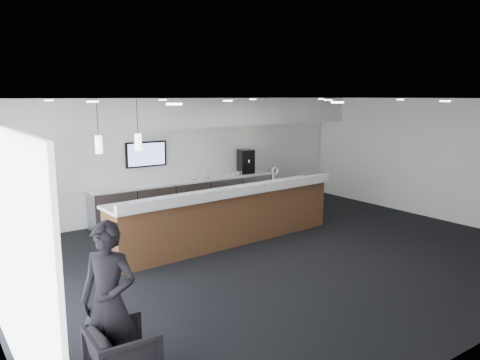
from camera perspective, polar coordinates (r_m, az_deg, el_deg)
ground at (r=9.27m, az=4.84°, el=-9.04°), size 10.00×10.00×0.00m
ceiling at (r=8.75m, az=5.14°, el=9.84°), size 10.00×8.00×0.02m
back_wall at (r=12.18m, az=-7.23°, el=2.81°), size 10.00×0.02×3.00m
right_wall at (r=12.67m, az=22.58°, el=2.39°), size 0.02×8.00×3.00m
soffit_bulkhead at (r=11.70m, az=-6.31°, el=8.18°), size 10.00×0.90×0.70m
alcove_panel at (r=12.14m, az=-7.18°, el=3.27°), size 9.80×0.06×1.40m
back_credenza at (r=12.04m, az=-6.32°, el=-2.19°), size 5.06×0.66×0.95m
wall_tv at (r=11.65m, az=-11.38°, el=3.10°), size 1.05×0.08×0.62m
pendant_left at (r=8.20m, az=-11.65°, el=4.40°), size 0.12×0.12×0.30m
pendant_right at (r=7.94m, az=-16.28°, el=4.02°), size 0.12×0.12×0.30m
ceiling_can_lights at (r=8.75m, az=5.14°, el=9.65°), size 7.00×5.00×0.02m
service_counter at (r=9.82m, az=-1.51°, el=-4.40°), size 5.30×1.17×1.49m
coffee_machine at (r=12.85m, az=0.70°, el=2.27°), size 0.46×0.54×0.66m
info_sign_left at (r=11.95m, az=-5.61°, el=0.50°), size 0.14×0.02×0.19m
info_sign_right at (r=12.12m, az=-4.01°, el=0.74°), size 0.17×0.06×0.22m
armchair at (r=5.49m, az=-14.09°, el=-19.97°), size 0.72×0.70×0.63m
lounge_guest at (r=5.39m, az=-15.69°, el=-14.01°), size 0.74×0.76×1.75m
cup_0 at (r=12.87m, az=1.29°, el=1.01°), size 0.10×0.10×0.09m
cup_1 at (r=12.79m, az=0.79°, el=0.96°), size 0.13×0.13×0.09m
cup_2 at (r=12.71m, az=0.27°, el=0.90°), size 0.12×0.12×0.09m
cup_3 at (r=12.63m, az=-0.24°, el=0.84°), size 0.12×0.12×0.09m
cup_4 at (r=12.55m, az=-0.77°, el=0.78°), size 0.13×0.13×0.09m
cup_5 at (r=12.47m, az=-1.30°, el=0.72°), size 0.10×0.10×0.09m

